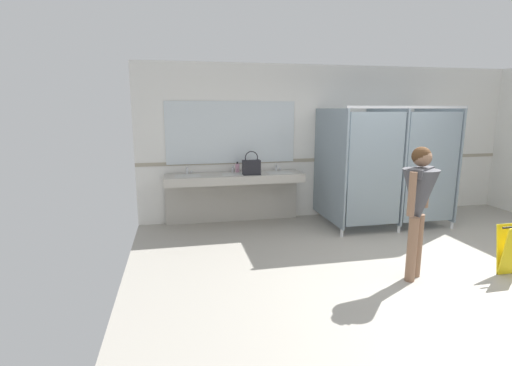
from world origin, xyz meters
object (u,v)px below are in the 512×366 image
(person_standing, at_px, (419,198))
(handbag, at_px, (251,167))
(soap_dispenser, at_px, (237,168))
(wet_floor_sign, at_px, (510,249))

(person_standing, bearing_deg, handbag, 121.49)
(person_standing, distance_m, soap_dispenser, 3.16)
(soap_dispenser, bearing_deg, handbag, -58.15)
(wet_floor_sign, bearing_deg, person_standing, 173.56)
(person_standing, relative_size, wet_floor_sign, 2.57)
(person_standing, height_order, soap_dispenser, person_standing)
(handbag, relative_size, soap_dispenser, 2.17)
(handbag, relative_size, wet_floor_sign, 0.66)
(handbag, height_order, soap_dispenser, handbag)
(handbag, xyz_separation_m, soap_dispenser, (-0.19, 0.30, -0.06))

